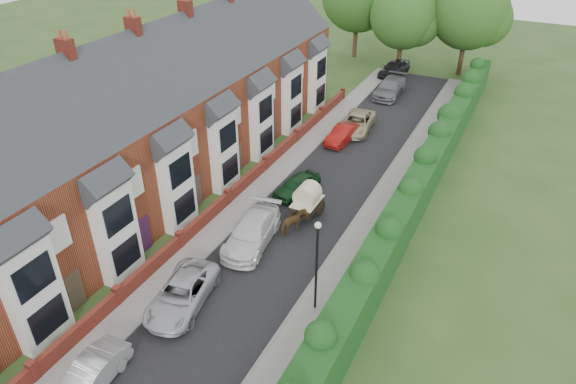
# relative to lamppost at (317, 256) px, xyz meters

# --- Properties ---
(ground) EXTENTS (140.00, 140.00, 0.00)m
(ground) POSITION_rel_lamppost_xyz_m (-3.40, -4.00, -3.30)
(ground) COLOR #2D4C1E
(ground) RESTS_ON ground
(road) EXTENTS (6.00, 58.00, 0.02)m
(road) POSITION_rel_lamppost_xyz_m (-3.90, 7.00, -3.29)
(road) COLOR black
(road) RESTS_ON ground
(pavement_hedge_side) EXTENTS (2.20, 58.00, 0.12)m
(pavement_hedge_side) POSITION_rel_lamppost_xyz_m (0.20, 7.00, -3.24)
(pavement_hedge_side) COLOR gray
(pavement_hedge_side) RESTS_ON ground
(pavement_house_side) EXTENTS (1.70, 58.00, 0.12)m
(pavement_house_side) POSITION_rel_lamppost_xyz_m (-7.75, 7.00, -3.24)
(pavement_house_side) COLOR gray
(pavement_house_side) RESTS_ON ground
(kerb_hedge_side) EXTENTS (0.18, 58.00, 0.13)m
(kerb_hedge_side) POSITION_rel_lamppost_xyz_m (-0.85, 7.00, -3.23)
(kerb_hedge_side) COLOR gray
(kerb_hedge_side) RESTS_ON ground
(kerb_house_side) EXTENTS (0.18, 58.00, 0.13)m
(kerb_house_side) POSITION_rel_lamppost_xyz_m (-6.95, 7.00, -3.23)
(kerb_house_side) COLOR gray
(kerb_house_side) RESTS_ON ground
(hedge) EXTENTS (2.10, 58.00, 2.85)m
(hedge) POSITION_rel_lamppost_xyz_m (2.00, 7.00, -1.70)
(hedge) COLOR #123B15
(hedge) RESTS_ON ground
(terrace_row) EXTENTS (9.05, 40.50, 11.50)m
(terrace_row) POSITION_rel_lamppost_xyz_m (-14.27, 5.98, 1.18)
(terrace_row) COLOR #954226
(terrace_row) RESTS_ON ground
(garden_wall_row) EXTENTS (0.35, 40.35, 1.10)m
(garden_wall_row) POSITION_rel_lamppost_xyz_m (-8.75, 6.00, -2.84)
(garden_wall_row) COLOR maroon
(garden_wall_row) RESTS_ON ground
(lamppost) EXTENTS (0.32, 0.32, 5.16)m
(lamppost) POSITION_rel_lamppost_xyz_m (0.00, 0.00, 0.00)
(lamppost) COLOR black
(lamppost) RESTS_ON ground
(tree_far_left) EXTENTS (7.14, 6.80, 9.29)m
(tree_far_left) POSITION_rel_lamppost_xyz_m (-6.05, 36.08, 2.41)
(tree_far_left) COLOR #332316
(tree_far_left) RESTS_ON ground
(tree_far_right) EXTENTS (7.98, 7.60, 10.31)m
(tree_far_right) POSITION_rel_lamppost_xyz_m (-0.01, 38.08, 3.02)
(tree_far_right) COLOR #332316
(tree_far_right) RESTS_ON ground
(car_silver_a) EXTENTS (1.63, 4.00, 1.29)m
(car_silver_a) POSITION_rel_lamppost_xyz_m (-6.40, -8.20, -2.65)
(car_silver_a) COLOR #AFAFB4
(car_silver_a) RESTS_ON ground
(car_silver_b) EXTENTS (3.12, 5.23, 1.36)m
(car_silver_b) POSITION_rel_lamppost_xyz_m (-5.92, -2.60, -2.62)
(car_silver_b) COLOR #BABCC3
(car_silver_b) RESTS_ON ground
(car_white) EXTENTS (2.90, 5.57, 1.54)m
(car_white) POSITION_rel_lamppost_xyz_m (-5.34, 3.18, -2.53)
(car_white) COLOR white
(car_white) RESTS_ON ground
(car_green) EXTENTS (2.34, 3.97, 1.27)m
(car_green) POSITION_rel_lamppost_xyz_m (-5.37, 9.13, -2.66)
(car_green) COLOR #113918
(car_green) RESTS_ON ground
(car_red) EXTENTS (1.82, 4.10, 1.31)m
(car_red) POSITION_rel_lamppost_xyz_m (-5.50, 17.72, -2.64)
(car_red) COLOR maroon
(car_red) RESTS_ON ground
(car_beige) EXTENTS (2.76, 5.20, 1.39)m
(car_beige) POSITION_rel_lamppost_xyz_m (-5.23, 20.20, -2.60)
(car_beige) COLOR tan
(car_beige) RESTS_ON ground
(car_grey) EXTENTS (2.32, 5.50, 1.58)m
(car_grey) POSITION_rel_lamppost_xyz_m (-5.13, 29.00, -2.50)
(car_grey) COLOR slate
(car_grey) RESTS_ON ground
(car_black) EXTENTS (2.58, 4.95, 1.61)m
(car_black) POSITION_rel_lamppost_xyz_m (-6.40, 34.60, -2.49)
(car_black) COLOR black
(car_black) RESTS_ON ground
(horse) EXTENTS (1.30, 1.87, 1.45)m
(horse) POSITION_rel_lamppost_xyz_m (-3.63, 5.11, -2.57)
(horse) COLOR brown
(horse) RESTS_ON ground
(horse_cart) EXTENTS (1.47, 3.25, 2.35)m
(horse_cart) POSITION_rel_lamppost_xyz_m (-3.63, 6.96, -1.95)
(horse_cart) COLOR black
(horse_cart) RESTS_ON ground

